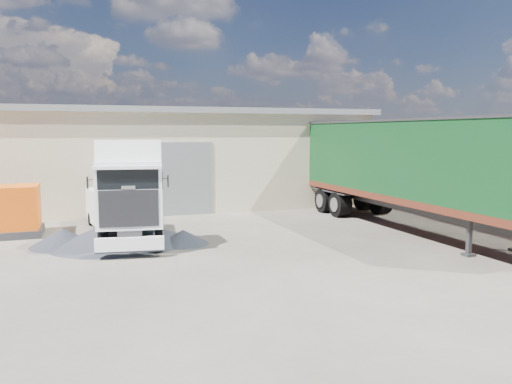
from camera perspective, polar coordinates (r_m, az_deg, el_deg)
name	(u,v)px	position (r m, az deg, el deg)	size (l,w,h in m)	color
ground	(282,263)	(15.82, 2.97, -8.10)	(120.00, 120.00, 0.00)	#292621
warehouse	(87,157)	(30.35, -18.71, 3.83)	(30.60, 12.60, 5.42)	beige
brick_boundary_wall	(458,190)	(26.55, 22.07, 0.24)	(0.35, 26.00, 2.50)	brown
tractor_unit	(132,202)	(18.31, -14.03, -1.10)	(2.77, 5.94, 3.83)	black
box_trailer	(411,163)	(21.73, 17.31, 3.18)	(3.60, 13.95, 4.60)	#2D2D30
panel_van	(115,210)	(21.67, -15.83, -2.00)	(2.30, 4.19, 1.62)	black
gravel_heap	(120,231)	(18.86, -15.29, -4.35)	(6.74, 6.16, 1.06)	black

